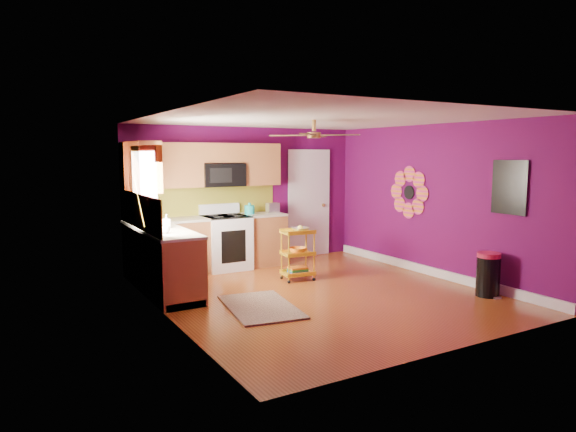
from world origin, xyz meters
TOP-DOWN VIEW (x-y plane):
  - ground at (0.00, 0.00)m, footprint 5.00×5.00m
  - room_envelope at (0.03, 0.00)m, footprint 4.54×5.04m
  - lower_cabinets at (-1.35, 1.82)m, footprint 2.81×2.31m
  - electric_range at (-0.55, 2.17)m, footprint 0.76×0.66m
  - upper_cabinetry at (-1.24, 2.17)m, footprint 2.80×2.30m
  - left_window at (-2.22, 1.05)m, footprint 0.08×1.35m
  - panel_door at (1.35, 2.47)m, footprint 0.95×0.11m
  - right_wall_art at (2.23, -0.34)m, footprint 0.04×2.74m
  - ceiling_fan at (0.00, 0.20)m, footprint 1.01×1.01m
  - shag_rug at (-1.07, -0.19)m, footprint 1.03×1.48m
  - rolling_cart at (0.13, 0.85)m, footprint 0.53×0.41m
  - trash_can at (1.99, -1.30)m, footprint 0.39×0.40m
  - teal_kettle at (-0.08, 2.20)m, footprint 0.18×0.18m
  - toaster at (0.40, 2.20)m, footprint 0.22×0.15m
  - soap_bottle_a at (-1.88, 1.23)m, footprint 0.09×0.09m
  - soap_bottle_b at (-1.94, 1.48)m, footprint 0.15×0.15m
  - counter_dish at (-1.94, 1.65)m, footprint 0.26×0.26m
  - counter_cup at (-2.04, 0.75)m, footprint 0.13×0.13m

SIDE VIEW (x-z plane):
  - ground at x=0.00m, z-range 0.00..0.00m
  - shag_rug at x=-1.07m, z-range 0.00..0.02m
  - trash_can at x=1.99m, z-range 0.00..0.63m
  - lower_cabinets at x=-1.35m, z-range -0.04..0.90m
  - rolling_cart at x=0.13m, z-range 0.01..0.90m
  - electric_range at x=-0.55m, z-range -0.08..1.05m
  - counter_dish at x=-1.94m, z-range 0.94..1.00m
  - counter_cup at x=-2.04m, z-range 0.94..1.04m
  - teal_kettle at x=-0.08m, z-range 0.92..1.13m
  - panel_door at x=1.35m, z-range -0.05..2.10m
  - toaster at x=0.40m, z-range 0.94..1.12m
  - soap_bottle_b at x=-1.94m, z-range 0.94..1.13m
  - soap_bottle_a at x=-1.88m, z-range 0.94..1.14m
  - right_wall_art at x=2.23m, z-range 0.92..1.96m
  - room_envelope at x=0.03m, z-range 0.37..2.89m
  - left_window at x=-2.22m, z-range 1.20..2.28m
  - upper_cabinetry at x=-1.24m, z-range 1.17..2.43m
  - ceiling_fan at x=0.00m, z-range 2.16..2.42m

